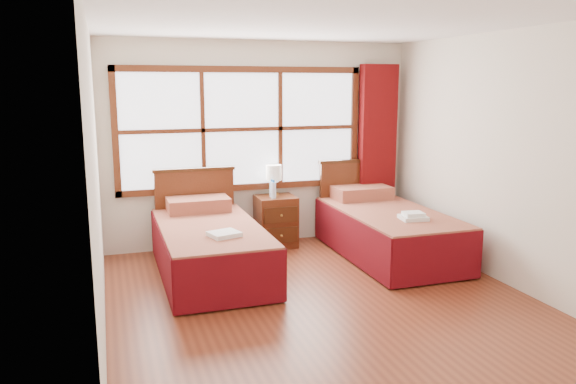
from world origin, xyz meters
name	(u,v)px	position (x,y,z in m)	size (l,w,h in m)	color
floor	(324,303)	(0.00, 0.00, 0.00)	(4.50, 4.50, 0.00)	brown
ceiling	(328,21)	(0.00, 0.00, 2.60)	(4.50, 4.50, 0.00)	white
wall_back	(261,144)	(0.00, 2.25, 1.30)	(4.00, 4.00, 0.00)	silver
wall_left	(96,180)	(-2.00, 0.00, 1.30)	(4.50, 4.50, 0.00)	silver
wall_right	(507,160)	(2.00, 0.00, 1.30)	(4.50, 4.50, 0.00)	silver
window	(242,129)	(-0.25, 2.21, 1.50)	(3.16, 0.06, 1.56)	white
curtain	(377,151)	(1.60, 2.11, 1.17)	(0.50, 0.16, 2.30)	#640A0B
bed_left	(209,245)	(-0.88, 1.20, 0.32)	(1.08, 2.10, 1.05)	#3D1E0C
bed_right	(386,229)	(1.29, 1.20, 0.32)	(1.09, 2.11, 1.06)	#3D1E0C
nightstand	(276,221)	(0.12, 1.99, 0.33)	(0.49, 0.48, 0.65)	#552612
towels_left	(224,234)	(-0.83, 0.66, 0.58)	(0.35, 0.32, 0.04)	white
towels_right	(413,216)	(1.33, 0.65, 0.60)	(0.32, 0.28, 0.08)	white
lamp	(274,174)	(0.14, 2.12, 0.93)	(0.20, 0.20, 0.39)	gold
bottle_near	(272,189)	(0.07, 1.98, 0.76)	(0.06, 0.06, 0.22)	#C3DFFA
bottle_far	(274,190)	(0.06, 1.89, 0.76)	(0.06, 0.06, 0.23)	#C3DFFA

